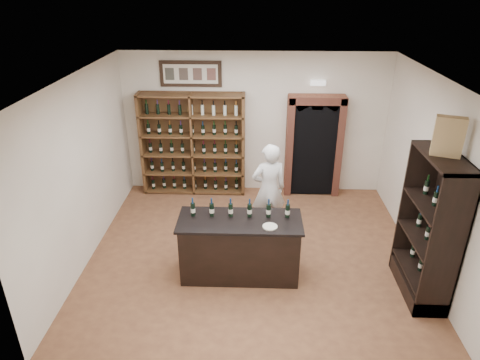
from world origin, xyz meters
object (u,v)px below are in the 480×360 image
tasting_counter (240,248)px  counter_bottle_0 (193,209)px  wine_crate (448,137)px  shopkeeper (269,189)px  side_cabinet (427,248)px  wine_shelf (193,144)px

tasting_counter → counter_bottle_0: 0.95m
counter_bottle_0 → wine_crate: (3.41, -0.39, 1.35)m
tasting_counter → shopkeeper: size_ratio=1.09×
tasting_counter → side_cabinet: 2.75m
counter_bottle_0 → wine_shelf: bearing=97.7°
wine_shelf → tasting_counter: size_ratio=1.17×
tasting_counter → shopkeeper: bearing=70.2°
wine_shelf → tasting_counter: 3.19m
side_cabinet → shopkeeper: 2.77m
wine_shelf → side_cabinet: same height
shopkeeper → counter_bottle_0: bearing=30.1°
wine_shelf → side_cabinet: size_ratio=1.00×
counter_bottle_0 → shopkeeper: bearing=45.2°
tasting_counter → side_cabinet: (2.72, -0.30, 0.26)m
side_cabinet → shopkeeper: (-2.25, 1.61, 0.11)m
wine_shelf → wine_crate: (3.79, -3.21, 1.36)m
shopkeeper → wine_crate: size_ratio=3.31×
shopkeeper → side_cabinet: bearing=129.4°
side_cabinet → shopkeeper: bearing=144.5°
wine_crate → counter_bottle_0: bearing=-166.2°
wine_shelf → counter_bottle_0: bearing=-82.3°
shopkeeper → tasting_counter: bearing=55.1°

